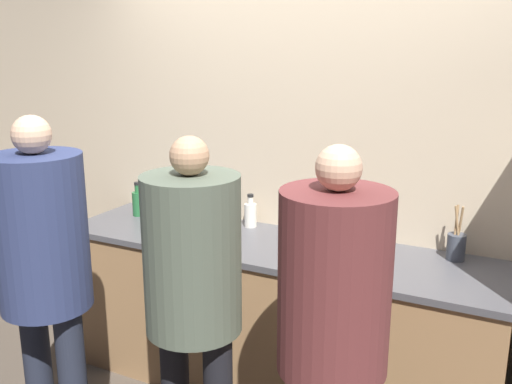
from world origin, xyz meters
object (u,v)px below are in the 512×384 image
at_px(person_left, 44,259).
at_px(cup_red, 301,245).
at_px(bottle_clear, 250,214).
at_px(bottle_green, 138,202).
at_px(person_right, 333,313).
at_px(fruit_bowl, 334,236).
at_px(person_center, 193,280).
at_px(utensil_crock, 456,246).

relative_size(person_left, cup_red, 18.33).
height_order(bottle_clear, cup_red, bottle_clear).
distance_m(bottle_clear, bottle_green, 0.77).
height_order(person_right, fruit_bowl, person_right).
bearing_deg(fruit_bowl, person_right, -70.86).
distance_m(person_center, bottle_clear, 1.10).
height_order(utensil_crock, bottle_clear, utensil_crock).
relative_size(person_center, fruit_bowl, 4.75).
bearing_deg(fruit_bowl, cup_red, -110.00).
bearing_deg(person_right, bottle_clear, 129.77).
xyz_separation_m(fruit_bowl, bottle_green, (-1.31, -0.09, 0.05)).
distance_m(person_left, fruit_bowl, 1.54).
bearing_deg(bottle_green, bottle_clear, 9.11).
relative_size(fruit_bowl, utensil_crock, 1.18).
height_order(person_right, cup_red, person_right).
bearing_deg(person_right, fruit_bowl, 109.14).
relative_size(utensil_crock, bottle_clear, 1.42).
xyz_separation_m(fruit_bowl, bottle_clear, (-0.55, 0.04, 0.04)).
xyz_separation_m(fruit_bowl, cup_red, (-0.09, -0.26, 0.01)).
distance_m(utensil_crock, bottle_green, 1.97).
xyz_separation_m(bottle_clear, bottle_green, (-0.76, -0.12, 0.01)).
bearing_deg(utensil_crock, bottle_green, -176.73).
bearing_deg(person_center, bottle_clear, 104.52).
relative_size(utensil_crock, cup_red, 3.15).
relative_size(person_center, cup_red, 17.62).
relative_size(person_left, person_right, 1.03).
xyz_separation_m(person_left, bottle_green, (-0.35, 1.11, -0.06)).
xyz_separation_m(person_center, person_right, (0.65, -0.05, 0.01)).
bearing_deg(fruit_bowl, bottle_clear, 176.31).
distance_m(person_right, fruit_bowl, 1.14).
bearing_deg(utensil_crock, fruit_bowl, -177.78).
relative_size(utensil_crock, bottle_green, 1.30).
xyz_separation_m(person_right, cup_red, (-0.47, 0.81, -0.07)).
bearing_deg(bottle_clear, cup_red, -32.89).
relative_size(person_right, bottle_clear, 8.04).
height_order(fruit_bowl, bottle_green, bottle_green).
distance_m(person_left, bottle_clear, 1.30).
height_order(person_left, fruit_bowl, person_left).
relative_size(person_left, bottle_green, 7.59).
distance_m(person_right, bottle_green, 1.95).
distance_m(person_center, fruit_bowl, 1.06).
relative_size(person_right, bottle_green, 7.40).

